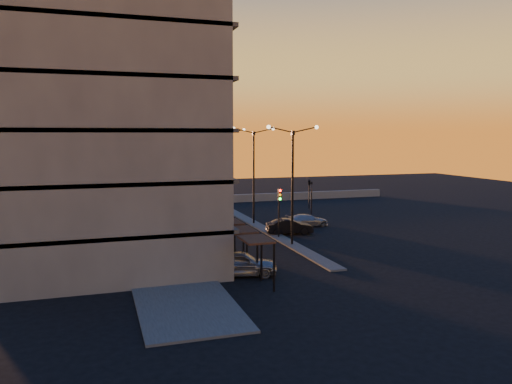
% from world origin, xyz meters
% --- Properties ---
extents(ground, '(120.00, 120.00, 0.00)m').
position_xyz_m(ground, '(0.00, 0.00, 0.00)').
color(ground, black).
rests_on(ground, ground).
extents(sidewalk_west, '(5.00, 40.00, 0.12)m').
position_xyz_m(sidewalk_west, '(-10.50, 4.00, 0.06)').
color(sidewalk_west, '#444442').
rests_on(sidewalk_west, ground).
extents(median, '(1.20, 36.00, 0.12)m').
position_xyz_m(median, '(0.00, 10.00, 0.06)').
color(median, '#444442').
rests_on(median, ground).
extents(parapet, '(44.00, 0.50, 1.00)m').
position_xyz_m(parapet, '(2.00, 26.00, 0.50)').
color(parapet, slate).
rests_on(parapet, ground).
extents(building, '(14.35, 17.08, 25.00)m').
position_xyz_m(building, '(-14.00, 0.03, 11.91)').
color(building, '#655F59').
rests_on(building, ground).
extents(streetlamp_near, '(4.32, 0.32, 9.51)m').
position_xyz_m(streetlamp_near, '(0.00, 0.00, 5.59)').
color(streetlamp_near, black).
rests_on(streetlamp_near, ground).
extents(streetlamp_mid, '(4.32, 0.32, 9.51)m').
position_xyz_m(streetlamp_mid, '(0.00, 10.00, 5.59)').
color(streetlamp_mid, black).
rests_on(streetlamp_mid, ground).
extents(streetlamp_far, '(4.32, 0.32, 9.51)m').
position_xyz_m(streetlamp_far, '(0.00, 20.00, 5.59)').
color(streetlamp_far, black).
rests_on(streetlamp_far, ground).
extents(traffic_light_main, '(0.28, 0.44, 4.25)m').
position_xyz_m(traffic_light_main, '(0.00, 2.87, 2.89)').
color(traffic_light_main, black).
rests_on(traffic_light_main, ground).
extents(signal_east_a, '(0.13, 0.16, 3.60)m').
position_xyz_m(signal_east_a, '(8.00, 14.00, 1.93)').
color(signal_east_a, black).
rests_on(signal_east_a, ground).
extents(signal_east_b, '(0.42, 1.99, 3.60)m').
position_xyz_m(signal_east_b, '(9.50, 18.00, 3.10)').
color(signal_east_b, black).
rests_on(signal_east_b, ground).
extents(car_hatchback, '(4.90, 2.94, 1.56)m').
position_xyz_m(car_hatchback, '(-6.28, -6.93, 0.78)').
color(car_hatchback, gray).
rests_on(car_hatchback, ground).
extents(car_sedan, '(4.26, 2.04, 1.35)m').
position_xyz_m(car_sedan, '(1.50, 4.30, 0.67)').
color(car_sedan, black).
rests_on(car_sedan, ground).
extents(car_wagon, '(4.26, 2.04, 1.20)m').
position_xyz_m(car_wagon, '(4.50, 7.19, 0.60)').
color(car_wagon, '#9A9DA1').
rests_on(car_wagon, ground).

